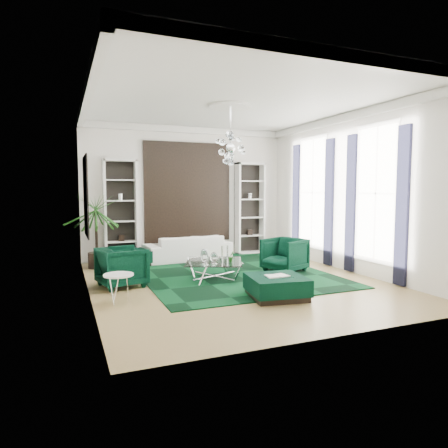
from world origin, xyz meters
name	(u,v)px	position (x,y,z in m)	size (l,w,h in m)	color
floor	(235,282)	(0.00, 0.00, -0.01)	(6.00, 7.00, 0.02)	#A38A56
ceiling	(236,102)	(0.00, 0.00, 3.81)	(6.00, 7.00, 0.02)	white
wall_back	(187,192)	(0.00, 3.51, 1.90)	(6.00, 0.02, 3.80)	white
wall_front	(343,196)	(0.00, -3.51, 1.90)	(6.00, 0.02, 3.80)	white
wall_left	(86,194)	(-3.01, 0.00, 1.90)	(0.02, 7.00, 3.80)	white
wall_right	(350,193)	(3.01, 0.00, 1.90)	(0.02, 7.00, 3.80)	white
crown_molding	(236,107)	(0.00, 0.00, 3.70)	(6.00, 7.00, 0.18)	white
ceiling_medallion	(230,107)	(0.00, 0.30, 3.77)	(0.90, 0.90, 0.05)	white
tapestry	(188,192)	(0.00, 3.46, 1.90)	(2.50, 0.06, 2.80)	black
shelving_left	(121,211)	(-1.95, 3.31, 1.40)	(0.90, 0.38, 2.80)	white
shelving_right	(250,208)	(1.95, 3.31, 1.40)	(0.90, 0.38, 2.80)	white
painting	(86,196)	(-2.97, 0.60, 1.85)	(0.04, 1.30, 1.60)	black
window_near	(376,193)	(2.99, -0.90, 1.90)	(0.03, 1.10, 2.90)	white
curtain_near_a	(402,206)	(2.96, -1.68, 1.65)	(0.07, 0.30, 3.25)	black
curtain_near_b	(351,204)	(2.96, -0.12, 1.65)	(0.07, 0.30, 3.25)	black
window_far	(313,193)	(2.99, 1.50, 1.90)	(0.03, 1.10, 2.90)	white
curtain_far_a	(329,203)	(2.96, 0.72, 1.65)	(0.07, 0.30, 3.25)	black
curtain_far_b	(296,201)	(2.96, 2.28, 1.65)	(0.07, 0.30, 3.25)	black
rug	(230,272)	(0.25, 0.85, 0.01)	(4.20, 5.00, 0.02)	black
sofa	(188,248)	(-0.19, 2.88, 0.35)	(2.39, 0.94, 0.70)	white
armchair_left	(122,267)	(-2.33, 0.48, 0.41)	(0.87, 0.89, 0.81)	black
armchair_right	(284,255)	(1.53, 0.51, 0.41)	(0.87, 0.89, 0.81)	black
coffee_table	(214,270)	(-0.36, 0.34, 0.21)	(1.20, 1.20, 0.41)	white
ottoman_side	(130,258)	(-1.82, 2.66, 0.20)	(0.90, 0.90, 0.40)	black
ottoman_front	(277,287)	(0.18, -1.49, 0.20)	(1.00, 1.00, 0.40)	black
book	(277,276)	(0.18, -1.49, 0.42)	(0.42, 0.28, 0.03)	white
side_table	(119,289)	(-2.55, -0.73, 0.25)	(0.52, 0.52, 0.50)	white
palm	(96,221)	(-2.65, 2.66, 1.20)	(1.50, 1.50, 2.40)	#215C1B
chandelier	(231,148)	(-0.10, 0.03, 2.85)	(0.80, 0.80, 0.72)	white
table_plant	(231,257)	(-0.06, 0.09, 0.53)	(0.13, 0.11, 0.24)	#215C1B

